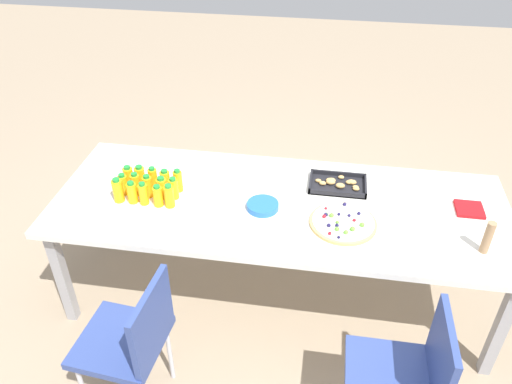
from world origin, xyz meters
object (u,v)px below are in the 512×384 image
Objects in this scene: juice_bottle_4 at (169,196)px; juice_bottle_5 at (123,185)px; juice_bottle_0 at (118,190)px; juice_bottle_12 at (153,179)px; fruit_pizza at (343,223)px; juice_bottle_1 at (132,193)px; juice_bottle_6 at (136,184)px; juice_bottle_2 at (143,194)px; juice_bottle_13 at (165,180)px; snack_tray at (338,184)px; juice_bottle_3 at (158,196)px; juice_bottle_11 at (140,177)px; chair_near_left at (133,337)px; juice_bottle_8 at (162,188)px; party_table at (279,210)px; juice_bottle_7 at (148,186)px; napkin_stack at (469,209)px; juice_bottle_9 at (174,189)px; juice_bottle_14 at (178,181)px; cardboard_tube at (488,238)px; plate_stack at (263,206)px; juice_bottle_10 at (129,177)px; chair_near_right at (407,374)px.

juice_bottle_4 is 1.08× the size of juice_bottle_5.
juice_bottle_0 reaches higher than juice_bottle_4.
juice_bottle_12 is 0.41× the size of fruit_pizza.
juice_bottle_12 reaches higher than juice_bottle_1.
juice_bottle_4 is 0.99× the size of juice_bottle_6.
juice_bottle_12 is at bearing 86.64° from juice_bottle_2.
juice_bottle_13 reaches higher than snack_tray.
juice_bottle_2 reaches higher than juice_bottle_3.
juice_bottle_1 is 0.15m from juice_bottle_11.
fruit_pizza is at bearing -0.70° from juice_bottle_2.
juice_bottle_6 reaches higher than chair_near_left.
party_table is at bearing 4.54° from juice_bottle_8.
juice_bottle_2 is 1.03× the size of juice_bottle_8.
juice_bottle_7 is 1.03× the size of juice_bottle_8.
juice_bottle_8 is 0.91× the size of napkin_stack.
juice_bottle_9 is 1.67m from napkin_stack.
juice_bottle_8 is (-0.67, -0.05, 0.12)m from party_table.
napkin_stack is at bearing 2.16° from juice_bottle_13.
juice_bottle_4 reaches higher than fruit_pizza.
napkin_stack is (1.66, 0.07, -0.06)m from juice_bottle_14.
juice_bottle_1 is 0.91× the size of juice_bottle_12.
cardboard_tube is at bearing -6.35° from juice_bottle_8.
juice_bottle_0 is 1.98m from cardboard_tube.
plate_stack is at bearing -1.56° from juice_bottle_6.
juice_bottle_5 is at bearing -94.73° from juice_bottle_10.
juice_bottle_3 reaches higher than napkin_stack.
juice_bottle_0 is 0.25m from juice_bottle_8.
juice_bottle_1 is 0.96× the size of juice_bottle_10.
juice_bottle_2 reaches higher than snack_tray.
juice_bottle_5 is (-0.91, -0.05, 0.12)m from party_table.
juice_bottle_11 is at bearing 20.48° from chair_near_left.
juice_bottle_9 reaches higher than party_table.
juice_bottle_11 is at bearing 115.25° from juice_bottle_2.
cardboard_tube is at bearing -64.05° from chair_near_left.
napkin_stack is at bearing 6.37° from juice_bottle_0.
juice_bottle_0 is 0.17m from juice_bottle_11.
juice_bottle_5 is 0.37× the size of fruit_pizza.
juice_bottle_11 is 0.08m from juice_bottle_12.
juice_bottle_12 reaches higher than juice_bottle_3.
juice_bottle_2 is at bearing -173.03° from napkin_stack.
cardboard_tube reaches higher than chair_near_right.
juice_bottle_11 is 0.43× the size of snack_tray.
party_table is at bearing 9.62° from juice_bottle_2.
juice_bottle_2 is 1.05× the size of juice_bottle_3.
juice_bottle_8 is at bearing -27.56° from juice_bottle_11.
juice_bottle_6 reaches higher than juice_bottle_8.
juice_bottle_5 is 0.30m from juice_bottle_9.
cardboard_tube reaches higher than juice_bottle_3.
snack_tray is at bearing 9.35° from juice_bottle_11.
juice_bottle_13 is 0.08m from juice_bottle_14.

